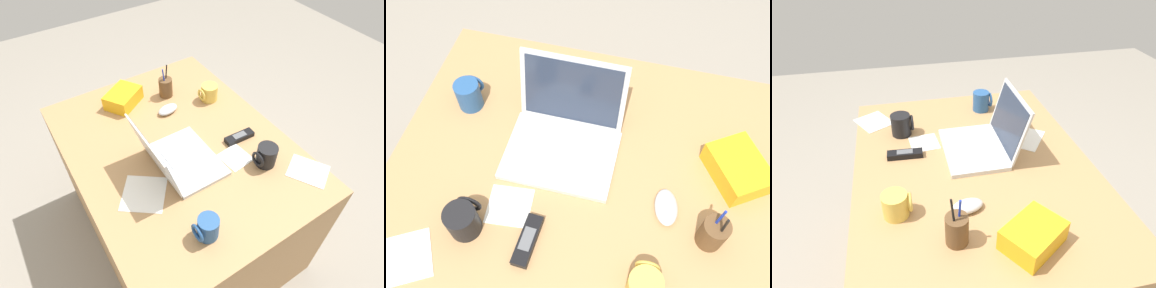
# 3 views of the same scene
# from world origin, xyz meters

# --- Properties ---
(ground_plane) EXTENTS (6.00, 6.00, 0.00)m
(ground_plane) POSITION_xyz_m (0.00, 0.00, 0.00)
(ground_plane) COLOR gray
(desk) EXTENTS (1.21, 0.93, 0.73)m
(desk) POSITION_xyz_m (0.00, 0.00, 0.37)
(desk) COLOR tan
(desk) RESTS_ON ground
(laptop) EXTENTS (0.33, 0.30, 0.24)m
(laptop) POSITION_xyz_m (-0.10, 0.07, 0.78)
(laptop) COLOR silver
(laptop) RESTS_ON desk
(computer_mouse) EXTENTS (0.08, 0.12, 0.03)m
(computer_mouse) POSITION_xyz_m (0.23, -0.08, 0.75)
(computer_mouse) COLOR silver
(computer_mouse) RESTS_ON desk
(coffee_mug_white) EXTENTS (0.08, 0.09, 0.10)m
(coffee_mug_white) POSITION_xyz_m (-0.44, 0.14, 0.78)
(coffee_mug_white) COLOR #26518C
(coffee_mug_white) RESTS_ON desk
(coffee_mug_tall) EXTENTS (0.09, 0.10, 0.09)m
(coffee_mug_tall) POSITION_xyz_m (0.20, -0.31, 0.77)
(coffee_mug_tall) COLOR #E0BC4C
(coffee_mug_tall) RESTS_ON desk
(coffee_mug_spare) EXTENTS (0.09, 0.10, 0.10)m
(coffee_mug_spare) POSITION_xyz_m (-0.29, -0.26, 0.78)
(coffee_mug_spare) COLOR black
(coffee_mug_spare) RESTS_ON desk
(cordless_phone) EXTENTS (0.05, 0.15, 0.03)m
(cordless_phone) POSITION_xyz_m (-0.12, -0.26, 0.74)
(cordless_phone) COLOR black
(cordless_phone) RESTS_ON desk
(pen_holder) EXTENTS (0.07, 0.07, 0.18)m
(pen_holder) POSITION_xyz_m (0.35, -0.14, 0.78)
(pen_holder) COLOR brown
(pen_holder) RESTS_ON desk
(snack_bag) EXTENTS (0.21, 0.22, 0.08)m
(snack_bag) POSITION_xyz_m (0.41, 0.08, 0.77)
(snack_bag) COLOR #F2AD19
(snack_bag) RESTS_ON desk
(paper_note_near_laptop) EXTENTS (0.24, 0.24, 0.00)m
(paper_note_near_laptop) POSITION_xyz_m (-0.15, 0.25, 0.73)
(paper_note_near_laptop) COLOR white
(paper_note_near_laptop) RESTS_ON desk
(paper_note_left) EXTENTS (0.13, 0.13, 0.00)m
(paper_note_left) POSITION_xyz_m (-0.20, -0.18, 0.73)
(paper_note_left) COLOR white
(paper_note_left) RESTS_ON desk
(paper_note_right) EXTENTS (0.21, 0.20, 0.00)m
(paper_note_right) POSITION_xyz_m (-0.43, -0.39, 0.73)
(paper_note_right) COLOR white
(paper_note_right) RESTS_ON desk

